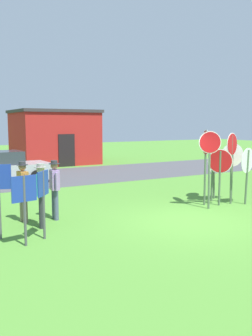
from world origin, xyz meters
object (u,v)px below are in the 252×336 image
Objects in this scene: person_with_sunhat at (55,186)px; info_panel_middle at (43,192)px; stop_sign_center_cluster at (212,166)px; person_near_signs at (23,188)px; person_in_dark_shirt at (41,192)px; stop_sign_nearest at (220,167)px; info_panel_rightmost at (24,198)px; stop_sign_leaning_right at (210,156)px; stop_sign_low_front at (232,155)px; stop_sign_rear_left at (247,166)px; stop_sign_rear_right at (232,162)px; stop_sign_leaning_left at (206,153)px; stop_sign_tallest at (214,158)px; parked_car_on_street at (1,169)px.

person_with_sunhat is 1.04× the size of info_panel_middle.
stop_sign_center_cluster reaches higher than person_near_signs.
person_in_dark_shirt is 0.82m from person_near_signs.
info_panel_rightmost is (-6.83, -0.88, -0.19)m from stop_sign_nearest.
stop_sign_low_front is at bearing 8.76° from stop_sign_leaning_right.
stop_sign_rear_left reaches higher than person_near_signs.
stop_sign_rear_right is at bearing -0.59° from person_in_dark_shirt.
stop_sign_leaning_left is at bearing -8.36° from person_with_sunhat.
stop_sign_center_cluster is at bearing -139.59° from stop_sign_tallest.
parked_car_on_street is at bearing 119.90° from stop_sign_leaning_right.
stop_sign_leaning_right reaches higher than person_with_sunhat.
person_in_dark_shirt is (-5.66, 0.12, -0.81)m from stop_sign_leaning_left.
stop_sign_leaning_right is at bearing -60.10° from parked_car_on_street.
stop_sign_nearest is 1.11× the size of person_near_signs.
stop_sign_rear_left is at bearing -6.17° from person_in_dark_shirt.
stop_sign_center_cluster is 0.86× the size of stop_sign_tallest.
person_in_dark_shirt is at bearing 173.83° from stop_sign_rear_left.
stop_sign_rear_left is 1.18× the size of info_panel_middle.
person_near_signs is (-5.95, 0.90, -0.81)m from stop_sign_leaning_left.
info_panel_rightmost is at bearing -167.88° from stop_sign_center_cluster.
stop_sign_nearest reaches higher than info_panel_rightmost.
stop_sign_tallest is (6.19, -7.44, 0.82)m from parked_car_on_street.
stop_sign_rear_right is (-0.01, 0.69, 0.09)m from stop_sign_rear_left.
parked_car_on_street is 2.23× the size of stop_sign_rear_left.
stop_sign_low_front is at bearing -9.65° from person_with_sunhat.
stop_sign_tallest is (0.37, 0.32, 0.23)m from stop_sign_center_cluster.
stop_sign_leaning_left is at bearing -151.66° from stop_sign_center_cluster.
stop_sign_leaning_right is 1.53× the size of info_panel_middle.
stop_sign_nearest is at bearing 7.32° from info_panel_rightmost.
stop_sign_rear_left is at bearing 3.96° from info_panel_rightmost.
person_with_sunhat is (-6.02, 1.02, -0.72)m from stop_sign_low_front.
stop_sign_tallest reaches higher than info_panel_rightmost.
person_near_signs is at bearing 178.12° from stop_sign_tallest.
info_panel_middle is (0.05, -1.77, 0.17)m from person_near_signs.
stop_sign_center_cluster is 1.28m from stop_sign_leaning_right.
stop_sign_center_cluster is 6.67m from info_panel_middle.
stop_sign_leaning_left is 1.24× the size of stop_sign_rear_right.
person_with_sunhat is (-6.40, 1.38, -0.36)m from stop_sign_rear_left.
stop_sign_nearest is at bearing -3.93° from person_in_dark_shirt.
stop_sign_low_front reaches higher than person_with_sunhat.
stop_sign_rear_left is at bearing -89.38° from stop_sign_rear_right.
person_with_sunhat is (-6.40, 0.69, -0.45)m from stop_sign_rear_right.
stop_sign_center_cluster is at bearing 156.17° from stop_sign_rear_right.
person_in_dark_shirt is at bearing 176.51° from stop_sign_low_front.
stop_sign_rear_right is (1.56, 0.51, -0.30)m from stop_sign_leaning_right.
parked_car_on_street is 2.10× the size of stop_sign_rear_right.
parked_car_on_street is at bearing 128.84° from stop_sign_rear_right.
info_panel_rightmost is (-0.77, -1.29, 0.14)m from person_in_dark_shirt.
info_panel_rightmost is at bearing -166.15° from stop_sign_tallest.
stop_sign_leaning_right is 1.47× the size of person_in_dark_shirt.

